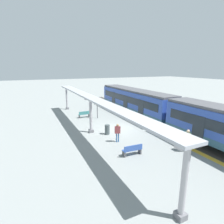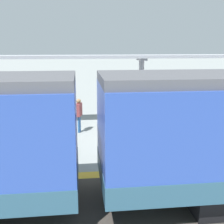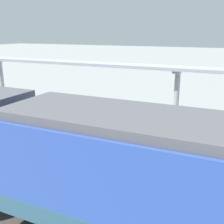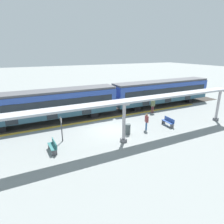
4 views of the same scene
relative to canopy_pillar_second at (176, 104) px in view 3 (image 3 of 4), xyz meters
name	(u,v)px [view 3 (image 3 of 4)]	position (x,y,z in m)	size (l,w,h in m)	color
ground_plane	(155,157)	(-2.93, 0.18, -1.78)	(176.00, 176.00, 0.00)	gray
tactile_edge_strip	(129,194)	(-6.07, 0.18, -1.77)	(0.48, 29.63, 0.01)	gold
canopy_pillar_second	(176,104)	(0.00, 0.00, 0.00)	(1.10, 0.44, 3.50)	slate
canopy_pillar_third	(2,85)	(0.00, 11.90, 0.00)	(1.10, 0.44, 3.50)	slate
canopy_beam	(174,68)	(0.00, 0.20, 1.81)	(1.20, 24.21, 0.16)	#A8AAB2
bench_near_end	(66,120)	(-1.17, 6.02, -1.34)	(1.52, 0.51, 0.86)	#2E4E9A
trash_bin	(145,132)	(-1.26, 1.18, -1.29)	(0.48, 0.48, 0.98)	#455052
passenger_by_the_benches	(107,116)	(-1.30, 3.31, -0.74)	(0.52, 0.34, 1.67)	#2A578E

